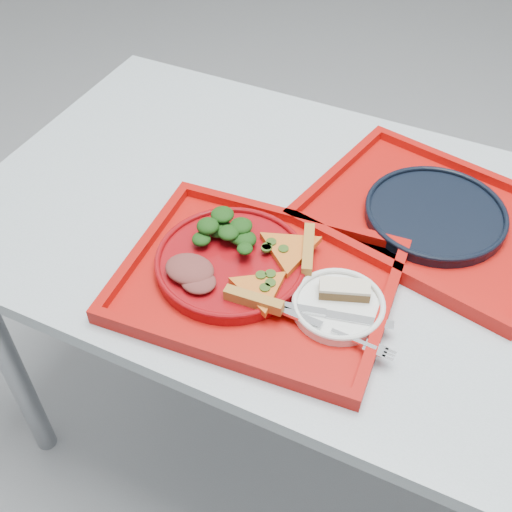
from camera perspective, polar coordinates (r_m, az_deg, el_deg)
name	(u,v)px	position (r m, az deg, el deg)	size (l,w,h in m)	color
ground	(343,449)	(1.78, 7.76, -16.67)	(10.00, 10.00, 0.00)	gray
table	(378,278)	(1.23, 10.81, -1.92)	(1.60, 0.80, 0.75)	#9AA6AD
tray_main	(257,283)	(1.09, 0.13, -2.46)	(0.45, 0.35, 0.01)	#AF0E09
tray_far	(434,221)	(1.25, 15.51, 3.05)	(0.45, 0.35, 0.01)	#AF0E09
dinner_plate	(231,263)	(1.10, -2.22, -0.67)	(0.26, 0.26, 0.02)	maroon
side_plate	(338,307)	(1.05, 7.31, -4.52)	(0.15, 0.15, 0.01)	white
navy_plate	(435,215)	(1.24, 15.64, 3.53)	(0.26, 0.26, 0.02)	black
pizza_slice_a	(260,288)	(1.04, 0.36, -2.85)	(0.11, 0.10, 0.02)	orange
pizza_slice_b	(290,248)	(1.11, 3.01, 0.73)	(0.13, 0.11, 0.02)	orange
salad_heap	(230,233)	(1.11, -2.32, 2.06)	(0.09, 0.08, 0.05)	black
meat_portion	(190,269)	(1.07, -5.92, -1.17)	(0.09, 0.07, 0.03)	brown
dessert_bar	(345,289)	(1.05, 7.87, -2.96)	(0.09, 0.06, 0.02)	#53371B
knife	(335,315)	(1.03, 7.07, -5.20)	(0.18, 0.02, 0.01)	silver
fork	(330,330)	(1.01, 6.63, -6.51)	(0.18, 0.02, 0.01)	silver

